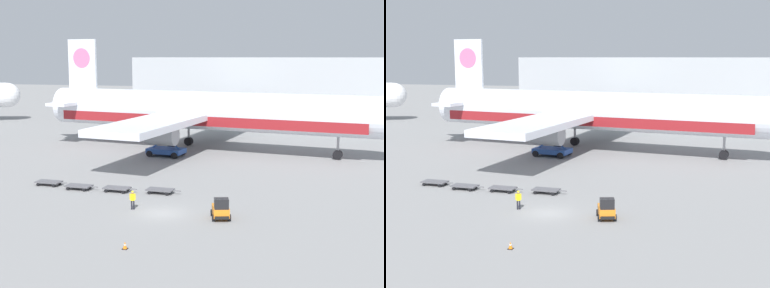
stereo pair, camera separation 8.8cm
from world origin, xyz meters
The scene contains 11 objects.
ground_plane centered at (0.00, 0.00, 0.00)m, with size 400.00×400.00×0.00m, color gray.
terminal_building centered at (18.23, 72.04, 6.99)m, with size 90.00×18.20×14.00m.
airplane_main centered at (-4.58, 33.75, 5.84)m, with size 57.89×48.64×17.00m.
scissor_lift_loader centered at (-8.17, 27.39, 1.88)m, with size 5.56×3.99×4.82m.
baggage_tug_foreground centered at (5.51, -0.35, 0.88)m, with size 2.21×2.74×2.00m.
baggage_dolly_lead centered at (-15.55, 7.09, 0.39)m, with size 3.73×1.60×0.48m.
baggage_dolly_second centered at (-11.45, 6.22, 0.39)m, with size 3.73×1.60×0.48m.
baggage_dolly_third centered at (-7.10, 6.36, 0.39)m, with size 3.73×1.60×0.48m.
baggage_dolly_trail centered at (-2.41, 6.79, 0.39)m, with size 3.73×1.60×0.48m.
ground_crew_near centered at (-3.10, 0.50, 1.08)m, with size 0.54×0.34×1.82m.
traffic_cone_near centered at (0.07, -9.48, 0.28)m, with size 0.40×0.40×0.58m.
Camera 1 is at (14.49, -45.11, 14.23)m, focal length 50.00 mm.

